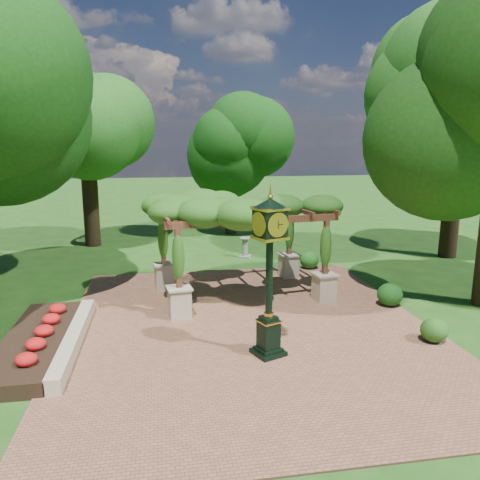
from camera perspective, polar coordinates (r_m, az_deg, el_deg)
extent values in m
plane|color=#1E4714|center=(12.42, 1.96, -12.35)|extent=(120.00, 120.00, 0.00)
cube|color=brown|center=(13.31, 1.09, -10.54)|extent=(10.00, 12.00, 0.04)
cube|color=#C6B793|center=(12.79, -19.58, -11.34)|extent=(0.35, 5.00, 0.40)
cube|color=red|center=(12.99, -23.56, -11.39)|extent=(1.50, 5.00, 0.36)
cube|color=black|center=(11.69, 3.46, -13.48)|extent=(0.89, 0.89, 0.10)
cube|color=black|center=(11.50, 3.49, -11.41)|extent=(0.55, 0.55, 0.77)
cube|color=gold|center=(11.37, 3.51, -9.83)|extent=(0.62, 0.62, 0.03)
cylinder|color=black|center=(11.01, 3.58, -4.47)|extent=(0.22, 0.22, 1.96)
cube|color=black|center=(10.73, 3.67, 2.08)|extent=(0.77, 0.77, 0.60)
cylinder|color=beige|center=(10.48, 4.63, 1.84)|extent=(0.48, 0.21, 0.51)
cone|color=black|center=(10.66, 3.70, 4.56)|extent=(1.00, 1.00, 0.21)
sphere|color=gold|center=(10.65, 3.71, 5.25)|extent=(0.12, 0.12, 0.12)
cube|color=#B9AC8A|center=(13.97, -7.39, -7.58)|extent=(0.70, 0.70, 0.85)
cube|color=brown|center=(13.59, -7.54, -2.19)|extent=(0.17, 0.17, 1.76)
cube|color=#B9AC8A|center=(15.49, 10.22, -5.73)|extent=(0.70, 0.70, 0.85)
cube|color=brown|center=(15.14, 10.41, -0.83)|extent=(0.17, 0.17, 1.76)
cube|color=#B9AC8A|center=(16.65, -9.22, -4.45)|extent=(0.70, 0.70, 0.85)
cube|color=brown|center=(16.33, -9.37, 0.12)|extent=(0.17, 0.17, 1.76)
cube|color=#B9AC8A|center=(17.95, 5.95, -3.17)|extent=(0.70, 0.70, 0.85)
cube|color=brown|center=(17.65, 6.04, 1.08)|extent=(0.17, 0.17, 1.76)
cube|color=brown|center=(14.00, 1.95, 2.31)|extent=(5.47, 0.93, 0.21)
cube|color=brown|center=(16.68, -1.38, 3.84)|extent=(5.47, 0.93, 0.21)
ellipsoid|color=#265317|center=(15.30, 0.14, 4.10)|extent=(5.95, 4.19, 0.95)
cube|color=gray|center=(21.11, 0.61, -2.02)|extent=(0.66, 0.66, 0.09)
cylinder|color=gray|center=(21.02, 0.61, -0.92)|extent=(0.34, 0.34, 0.83)
cylinder|color=gray|center=(20.92, 0.61, 0.24)|extent=(0.63, 0.63, 0.05)
ellipsoid|color=#235217|center=(13.21, 22.60, -10.10)|extent=(0.91, 0.91, 0.63)
ellipsoid|color=#174914|center=(15.52, 17.81, -6.36)|extent=(1.02, 1.02, 0.71)
ellipsoid|color=#20601B|center=(19.30, 8.44, -2.42)|extent=(0.91, 0.91, 0.70)
cylinder|color=black|center=(24.44, -17.67, 3.25)|extent=(0.77, 0.77, 3.38)
ellipsoid|color=#1E5016|center=(24.23, -18.32, 13.51)|extent=(4.23, 4.23, 5.34)
cylinder|color=#312213|center=(26.48, -1.15, 3.66)|extent=(0.65, 0.65, 2.69)
ellipsoid|color=#0F370D|center=(26.22, -1.18, 11.17)|extent=(4.23, 4.23, 4.24)
cylinder|color=black|center=(22.93, 24.29, 2.73)|extent=(0.78, 0.78, 3.77)
ellipsoid|color=#225618|center=(22.77, 25.35, 14.91)|extent=(4.94, 4.94, 5.96)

